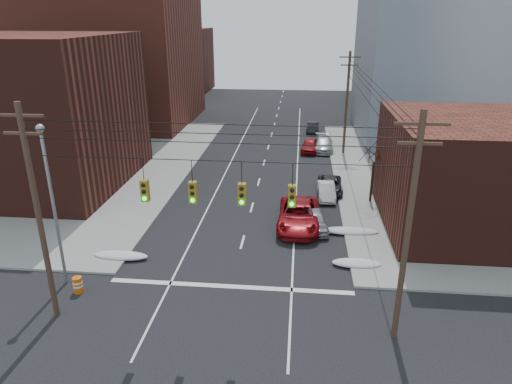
% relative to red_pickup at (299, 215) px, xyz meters
% --- Properties ---
extents(ground, '(160.00, 160.00, 0.00)m').
position_rel_red_pickup_xyz_m(ground, '(-3.77, -14.86, -0.89)').
color(ground, black).
rests_on(ground, ground).
extents(sidewalk_nw, '(40.00, 40.00, 0.15)m').
position_rel_red_pickup_xyz_m(sidewalk_nw, '(-30.77, 12.14, -0.81)').
color(sidewalk_nw, gray).
rests_on(sidewalk_nw, ground).
extents(building_brick_tall, '(24.00, 20.00, 30.00)m').
position_rel_red_pickup_xyz_m(building_brick_tall, '(-27.77, 33.14, 14.11)').
color(building_brick_tall, brown).
rests_on(building_brick_tall, ground).
extents(building_brick_near, '(20.00, 16.00, 13.00)m').
position_rel_red_pickup_xyz_m(building_brick_near, '(-25.77, 7.14, 5.61)').
color(building_brick_near, '#451C14').
rests_on(building_brick_near, ground).
extents(building_brick_far, '(22.00, 18.00, 12.00)m').
position_rel_red_pickup_xyz_m(building_brick_far, '(-29.77, 59.14, 5.11)').
color(building_brick_far, '#451C14').
rests_on(building_brick_far, ground).
extents(building_office, '(22.00, 20.00, 25.00)m').
position_rel_red_pickup_xyz_m(building_office, '(18.23, 29.14, 11.61)').
color(building_office, gray).
rests_on(building_office, ground).
extents(building_glass, '(20.00, 18.00, 22.00)m').
position_rel_red_pickup_xyz_m(building_glass, '(20.23, 55.14, 10.11)').
color(building_glass, gray).
rests_on(building_glass, ground).
extents(building_storefront, '(16.00, 12.00, 8.00)m').
position_rel_red_pickup_xyz_m(building_storefront, '(14.23, 1.14, 3.11)').
color(building_storefront, '#451C14').
rests_on(building_storefront, ground).
extents(utility_pole_left, '(2.20, 0.28, 11.00)m').
position_rel_red_pickup_xyz_m(utility_pole_left, '(-12.27, -11.86, 4.90)').
color(utility_pole_left, '#473323').
rests_on(utility_pole_left, ground).
extents(utility_pole_right, '(2.20, 0.28, 11.00)m').
position_rel_red_pickup_xyz_m(utility_pole_right, '(4.73, -11.86, 4.90)').
color(utility_pole_right, '#473323').
rests_on(utility_pole_right, ground).
extents(utility_pole_far, '(2.20, 0.28, 11.00)m').
position_rel_red_pickup_xyz_m(utility_pole_far, '(4.73, 19.14, 4.90)').
color(utility_pole_far, '#473323').
rests_on(utility_pole_far, ground).
extents(traffic_signals, '(17.00, 0.42, 2.02)m').
position_rel_red_pickup_xyz_m(traffic_signals, '(-3.67, -11.89, 6.28)').
color(traffic_signals, black).
rests_on(traffic_signals, ground).
extents(street_light, '(0.44, 0.44, 9.32)m').
position_rel_red_pickup_xyz_m(street_light, '(-13.27, -8.86, 4.65)').
color(street_light, gray).
rests_on(street_light, ground).
extents(bare_tree, '(2.09, 2.20, 4.93)m').
position_rel_red_pickup_xyz_m(bare_tree, '(5.82, 5.14, 1.43)').
color(bare_tree, black).
rests_on(bare_tree, ground).
extents(snow_nw, '(3.50, 1.08, 0.42)m').
position_rel_red_pickup_xyz_m(snow_nw, '(-11.17, -5.86, -0.68)').
color(snow_nw, silver).
rests_on(snow_nw, ground).
extents(snow_ne, '(3.00, 1.08, 0.42)m').
position_rel_red_pickup_xyz_m(snow_ne, '(3.63, -5.36, -0.68)').
color(snow_ne, silver).
rests_on(snow_ne, ground).
extents(snow_east_far, '(4.00, 1.08, 0.42)m').
position_rel_red_pickup_xyz_m(snow_east_far, '(3.63, -0.86, -0.68)').
color(snow_east_far, silver).
rests_on(snow_east_far, ground).
extents(red_pickup, '(3.06, 6.44, 1.77)m').
position_rel_red_pickup_xyz_m(red_pickup, '(0.00, 0.00, 0.00)').
color(red_pickup, maroon).
rests_on(red_pickup, ground).
extents(parked_car_a, '(2.14, 4.16, 1.36)m').
position_rel_red_pickup_xyz_m(parked_car_a, '(1.16, -0.30, -0.21)').
color(parked_car_a, '#A3A3A7').
rests_on(parked_car_a, ground).
extents(parked_car_b, '(1.48, 3.92, 1.28)m').
position_rel_red_pickup_xyz_m(parked_car_b, '(2.26, 5.80, -0.25)').
color(parked_car_b, silver).
rests_on(parked_car_b, ground).
extents(parked_car_c, '(2.22, 4.60, 1.26)m').
position_rel_red_pickup_xyz_m(parked_car_c, '(2.63, 7.18, -0.26)').
color(parked_car_c, black).
rests_on(parked_car_c, ground).
extents(parked_car_d, '(2.16, 5.18, 1.50)m').
position_rel_red_pickup_xyz_m(parked_car_d, '(2.59, 20.39, -0.14)').
color(parked_car_d, '#A9A9AE').
rests_on(parked_car_d, ground).
extents(parked_car_e, '(2.23, 4.52, 1.48)m').
position_rel_red_pickup_xyz_m(parked_car_e, '(1.03, 19.73, -0.15)').
color(parked_car_e, maroon).
rests_on(parked_car_e, ground).
extents(parked_car_f, '(1.74, 4.04, 1.30)m').
position_rel_red_pickup_xyz_m(parked_car_f, '(1.51, 28.88, -0.24)').
color(parked_car_f, black).
rests_on(parked_car_f, ground).
extents(lot_car_a, '(4.22, 2.10, 1.33)m').
position_rel_red_pickup_xyz_m(lot_car_a, '(-18.19, 5.70, -0.07)').
color(lot_car_a, silver).
rests_on(lot_car_a, sidewalk_nw).
extents(lot_car_b, '(5.41, 4.03, 1.37)m').
position_rel_red_pickup_xyz_m(lot_car_b, '(-18.42, 15.34, -0.05)').
color(lot_car_b, '#A8A8AC').
rests_on(lot_car_b, sidewalk_nw).
extents(lot_car_c, '(5.07, 2.94, 1.38)m').
position_rel_red_pickup_xyz_m(lot_car_c, '(-23.58, 4.53, -0.05)').
color(lot_car_c, black).
rests_on(lot_car_c, sidewalk_nw).
extents(lot_car_d, '(3.82, 1.69, 1.28)m').
position_rel_red_pickup_xyz_m(lot_car_d, '(-23.43, 11.50, -0.10)').
color(lot_car_d, silver).
rests_on(lot_car_d, sidewalk_nw).
extents(construction_barrel, '(0.65, 0.65, 0.93)m').
position_rel_red_pickup_xyz_m(construction_barrel, '(-12.12, -9.73, -0.41)').
color(construction_barrel, '#D85A0B').
rests_on(construction_barrel, ground).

